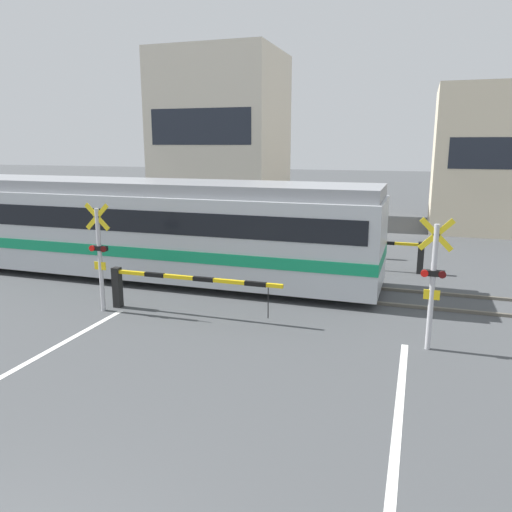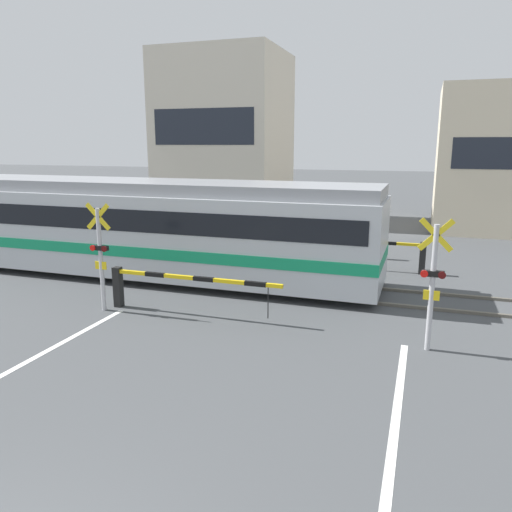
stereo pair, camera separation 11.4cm
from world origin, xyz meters
name	(u,v)px [view 2 (the right image)]	position (x,y,z in m)	size (l,w,h in m)	color
rail_track_near	(280,294)	(0.00, 10.85, 0.04)	(50.00, 0.10, 0.08)	#5B564C
rail_track_far	(293,281)	(0.00, 12.29, 0.04)	(50.00, 0.10, 0.08)	#5B564C
commuter_train	(152,226)	(-4.47, 11.57, 1.65)	(14.45, 2.97, 3.07)	#B7BCC1
crossing_barrier_near	(162,282)	(-2.46, 8.52, 0.77)	(4.57, 0.20, 1.07)	black
crossing_barrier_far	(382,248)	(2.46, 14.61, 0.77)	(4.57, 0.20, 1.07)	black
crossing_signal_left	(100,252)	(-3.96, 8.15, 1.52)	(0.68, 0.15, 2.77)	#B2B2B7
crossing_signal_right	(433,279)	(3.96, 8.15, 1.52)	(0.68, 0.15, 2.77)	#B2B2B7
pedestrian	(363,232)	(1.59, 16.42, 0.99)	(0.38, 0.23, 1.72)	#23232D
building_left_of_street	(225,136)	(-7.44, 25.05, 4.60)	(6.66, 5.95, 9.19)	beige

